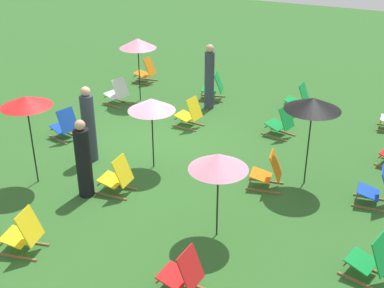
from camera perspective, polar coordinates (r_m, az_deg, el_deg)
The scene contains 22 objects.
ground_plane at distance 12.49m, azimuth -4.96°, elevation -1.00°, with size 40.00×40.00×0.00m, color #2D6026.
deckchair_0 at distance 15.65m, azimuth 2.48°, elevation 6.30°, with size 0.64×0.85×0.83m.
deckchair_1 at distance 10.78m, azimuth -8.36°, elevation -3.67°, with size 0.52×0.79×0.83m.
deckchair_2 at distance 8.93m, azimuth 19.39°, elevation -12.13°, with size 0.65×0.85×0.83m.
deckchair_3 at distance 13.72m, azimuth -0.24°, elevation 3.39°, with size 0.56×0.81×0.83m.
deckchair_4 at distance 17.20m, azimuth -5.17°, elevation 8.07°, with size 0.55×0.81×0.83m.
deckchair_5 at distance 10.97m, azimuth 8.52°, elevation -3.12°, with size 0.59×0.83×0.83m.
deckchair_6 at distance 8.19m, azimuth -1.06°, elevation -14.35°, with size 0.52×0.79×0.83m.
deckchair_7 at distance 13.38m, azimuth 9.94°, elevation 2.36°, with size 0.65×0.85×0.83m.
deckchair_8 at distance 15.39m, azimuth -8.34°, elevation 5.69°, with size 0.64×0.85×0.83m.
deckchair_9 at distance 15.09m, azimuth 11.83°, elevation 4.98°, with size 0.50×0.77×0.83m.
deckchair_10 at distance 13.43m, azimuth -14.02°, elevation 2.04°, with size 0.67×0.86×0.83m.
deckchair_12 at distance 9.48m, azimuth -18.30°, elevation -9.48°, with size 0.62×0.84×0.83m.
deckchair_14 at distance 10.91m, azimuth 19.98°, elevation -4.74°, with size 0.54×0.80×0.83m.
umbrella_0 at distance 11.21m, azimuth -4.55°, elevation 4.41°, with size 1.06×1.06×1.69m.
umbrella_1 at distance 10.95m, azimuth -18.06°, elevation 4.53°, with size 1.06×1.06×2.00m.
umbrella_2 at distance 10.64m, azimuth 13.35°, elevation 4.37°, with size 1.17×1.17×1.99m.
umbrella_3 at distance 8.80m, azimuth 2.97°, elevation -1.98°, with size 1.06×1.06×1.69m.
umbrella_4 at distance 15.21m, azimuth -6.08°, elevation 11.12°, with size 1.09×1.09×1.92m.
person_0 at distance 10.61m, azimuth -12.02°, elevation -1.85°, with size 0.44×0.44×1.71m.
person_1 at distance 14.79m, azimuth 1.96°, elevation 7.39°, with size 0.35×0.35×1.91m.
person_2 at distance 12.02m, azimuth -11.46°, elevation 1.98°, with size 0.38×0.38×1.83m.
Camera 1 is at (9.49, 5.80, 5.69)m, focal length 47.74 mm.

